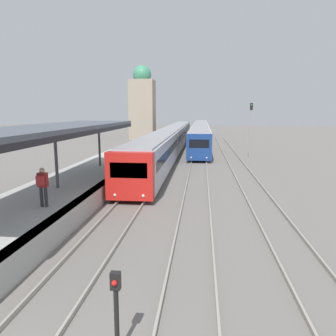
{
  "coord_description": "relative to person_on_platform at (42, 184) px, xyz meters",
  "views": [
    {
      "loc": [
        3.79,
        -3.49,
        4.95
      ],
      "look_at": [
        1.77,
        16.0,
        1.56
      ],
      "focal_mm": 35.0,
      "sensor_mm": 36.0,
      "label": 1
    }
  ],
  "objects": [
    {
      "name": "platform_canopy",
      "position": [
        -0.87,
        3.37,
        2.14
      ],
      "size": [
        4.0,
        18.05,
        3.25
      ],
      "color": "#4C515B",
      "rests_on": "station_platform"
    },
    {
      "name": "person_on_platform",
      "position": [
        0.0,
        0.0,
        0.0
      ],
      "size": [
        0.4,
        0.4,
        1.66
      ],
      "color": "#2D2D33",
      "rests_on": "station_platform"
    },
    {
      "name": "train_near",
      "position": [
        2.78,
        29.28,
        -0.33
      ],
      "size": [
        2.57,
        50.86,
        2.96
      ],
      "color": "red",
      "rests_on": "ground_plane"
    },
    {
      "name": "train_far",
      "position": [
        6.31,
        41.96,
        -0.33
      ],
      "size": [
        2.49,
        46.61,
        2.96
      ],
      "color": "navy",
      "rests_on": "ground_plane"
    },
    {
      "name": "signal_post_near",
      "position": [
        4.93,
        -6.86,
        -0.84
      ],
      "size": [
        0.2,
        0.21,
        1.84
      ],
      "color": "black",
      "rests_on": "ground_plane"
    },
    {
      "name": "signal_mast_far",
      "position": [
        11.66,
        22.75,
        1.62
      ],
      "size": [
        0.28,
        0.29,
        5.82
      ],
      "color": "gray",
      "rests_on": "ground_plane"
    },
    {
      "name": "distant_domed_building",
      "position": [
        -4.21,
        46.55,
        4.23
      ],
      "size": [
        4.28,
        4.28,
        13.05
      ],
      "color": "gray",
      "rests_on": "ground_plane"
    }
  ]
}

